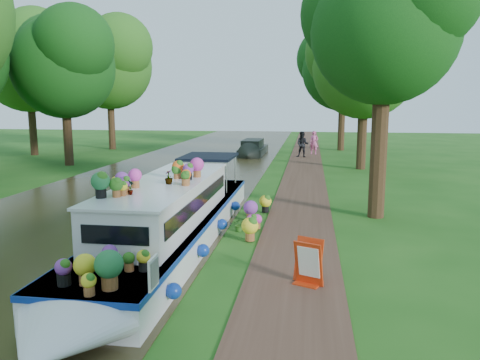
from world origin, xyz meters
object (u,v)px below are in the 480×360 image
(second_boat, at_px, (253,149))
(pedestrian_pink, at_px, (314,143))
(plant_boat, at_px, (168,218))
(sandwich_board, at_px, (308,264))
(pedestrian_dark, at_px, (303,144))

(second_boat, distance_m, pedestrian_pink, 4.66)
(plant_boat, bearing_deg, sandwich_board, -28.70)
(second_boat, height_order, sandwich_board, second_boat)
(second_boat, relative_size, pedestrian_dark, 3.25)
(sandwich_board, distance_m, pedestrian_pink, 25.95)
(second_boat, bearing_deg, plant_boat, -87.66)
(plant_boat, xyz_separation_m, pedestrian_pink, (4.03, 23.88, 0.06))
(plant_boat, relative_size, second_boat, 2.26)
(plant_boat, bearing_deg, pedestrian_dark, 81.61)
(sandwich_board, relative_size, pedestrian_dark, 0.54)
(plant_boat, bearing_deg, second_boat, 91.25)
(plant_boat, xyz_separation_m, pedestrian_dark, (3.21, 21.78, 0.10))
(plant_boat, relative_size, pedestrian_dark, 7.36)
(pedestrian_pink, relative_size, pedestrian_dark, 0.96)
(second_boat, bearing_deg, pedestrian_pink, 13.67)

